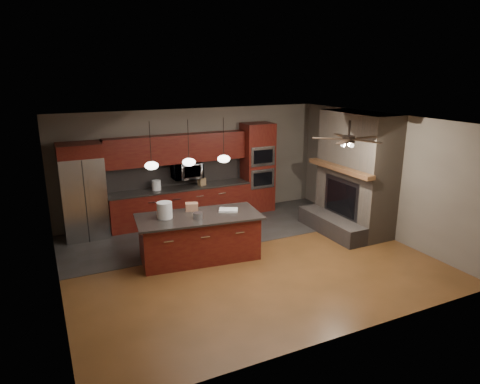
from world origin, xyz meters
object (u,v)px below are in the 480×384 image
counter_bucket (156,185)px  oven_tower (258,168)px  microwave (187,170)px  cardboard_box (192,207)px  counter_box (202,182)px  kitchen_island (199,237)px  paint_tray (228,210)px  refrigerator (83,192)px  white_bucket (165,210)px  paint_can (198,216)px

counter_bucket → oven_tower: bearing=-0.2°
oven_tower → microwave: (-1.98, 0.06, 0.11)m
cardboard_box → counter_box: bearing=80.3°
kitchen_island → paint_tray: paint_tray is taller
oven_tower → kitchen_island: size_ratio=0.92×
paint_tray → counter_box: size_ratio=1.98×
refrigerator → counter_bucket: size_ratio=9.01×
white_bucket → cardboard_box: white_bucket is taller
oven_tower → kitchen_island: oven_tower is taller
white_bucket → counter_box: (1.56, 2.08, -0.08)m
microwave → white_bucket: 2.50m
white_bucket → paint_can: white_bucket is taller
paint_tray → counter_bucket: bearing=138.6°
white_bucket → paint_can: 0.66m
counter_box → white_bucket: bearing=-142.8°
white_bucket → counter_box: bearing=53.2°
paint_can → counter_box: bearing=67.6°
microwave → kitchen_island: 2.54m
refrigerator → paint_tray: refrigerator is taller
counter_box → refrigerator: bearing=164.6°
paint_can → cardboard_box: bearing=83.4°
white_bucket → counter_bucket: (0.40, 2.13, -0.06)m
microwave → refrigerator: (-2.49, -0.13, -0.21)m
microwave → white_bucket: microwave is taller
counter_bucket → counter_box: 1.16m
refrigerator → cardboard_box: (1.92, -1.84, -0.09)m
counter_bucket → microwave: bearing=3.6°
kitchen_island → white_bucket: (-0.65, 0.15, 0.62)m
refrigerator → counter_box: 2.85m
microwave → refrigerator: bearing=-177.0°
paint_tray → microwave: bearing=119.5°
cardboard_box → microwave: bearing=90.5°
counter_box → oven_tower: bearing=-14.5°
refrigerator → white_bucket: 2.42m
white_bucket → counter_box: white_bucket is taller
refrigerator → cardboard_box: bearing=-43.7°
oven_tower → refrigerator: (-4.46, -0.07, -0.10)m
paint_can → counter_bucket: size_ratio=0.75×
microwave → counter_box: microwave is taller
microwave → refrigerator: 2.50m
oven_tower → paint_can: oven_tower is taller
oven_tower → paint_tray: (-1.87, -2.27, -0.25)m
refrigerator → oven_tower: bearing=0.9°
kitchen_island → cardboard_box: cardboard_box is taller
white_bucket → cardboard_box: bearing=18.9°
microwave → cardboard_box: size_ratio=2.91×
kitchen_island → paint_can: size_ratio=14.08×
oven_tower → paint_tray: 2.95m
white_bucket → paint_can: size_ratio=1.76×
microwave → counter_bucket: (-0.80, -0.05, -0.28)m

